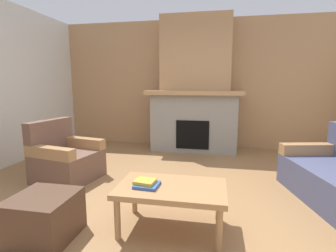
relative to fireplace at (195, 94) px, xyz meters
name	(u,v)px	position (x,y,z in m)	size (l,w,h in m)	color
ground	(173,207)	(0.00, -2.62, -1.16)	(9.00, 9.00, 0.00)	olive
wall_back_wood_panel	(196,84)	(0.00, 0.38, 0.19)	(6.00, 0.12, 2.70)	tan
fireplace	(195,94)	(0.00, 0.00, 0.00)	(1.90, 0.82, 2.70)	gray
armchair	(65,159)	(-1.67, -2.06, -0.87)	(0.89, 0.89, 0.85)	brown
coffee_table	(171,191)	(0.05, -3.05, -0.79)	(1.00, 0.60, 0.43)	#A87A4C
ottoman	(44,217)	(-1.03, -3.40, -0.96)	(0.52, 0.52, 0.40)	#4C3323
book_stack_near_edge	(146,184)	(-0.17, -3.10, -0.71)	(0.24, 0.22, 0.06)	#335699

